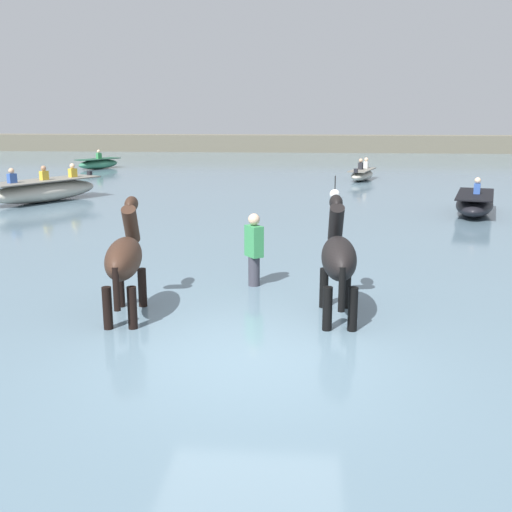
# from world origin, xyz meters

# --- Properties ---
(ground_plane) EXTENTS (120.00, 120.00, 0.00)m
(ground_plane) POSITION_xyz_m (0.00, 0.00, 0.00)
(ground_plane) COLOR #756B56
(water_surface) EXTENTS (90.00, 90.00, 0.36)m
(water_surface) POSITION_xyz_m (0.00, 10.00, 0.18)
(water_surface) COLOR slate
(water_surface) RESTS_ON ground
(horse_lead_black) EXTENTS (0.53, 1.89, 2.06)m
(horse_lead_black) POSITION_xyz_m (1.16, 1.53, 1.22)
(horse_lead_black) COLOR black
(horse_lead_black) RESTS_ON ground
(horse_trailing_dark_bay) EXTENTS (0.67, 1.87, 2.03)m
(horse_trailing_dark_bay) POSITION_xyz_m (-1.94, 1.32, 1.20)
(horse_trailing_dark_bay) COLOR #382319
(horse_trailing_dark_bay) RESTS_ON ground
(boat_mid_outer) EXTENTS (2.06, 2.69, 1.02)m
(boat_mid_outer) POSITION_xyz_m (-10.61, 24.82, 0.64)
(boat_mid_outer) COLOR #337556
(boat_mid_outer) RESTS_ON water_surface
(boat_near_starboard) EXTENTS (1.54, 2.68, 0.96)m
(boat_near_starboard) POSITION_xyz_m (3.11, 20.33, 0.62)
(boat_near_starboard) COLOR #B2AD9E
(boat_near_starboard) RESTS_ON water_surface
(boat_near_port) EXTENTS (3.14, 4.21, 1.22)m
(boat_near_port) POSITION_xyz_m (-8.22, 12.64, 0.73)
(boat_near_port) COLOR #B2AD9E
(boat_near_port) RESTS_ON water_surface
(boat_mid_channel) EXTENTS (1.89, 3.29, 1.10)m
(boat_mid_channel) POSITION_xyz_m (5.63, 11.17, 0.67)
(boat_mid_channel) COLOR black
(boat_mid_channel) RESTS_ON water_surface
(person_wading_close) EXTENTS (0.35, 0.38, 1.63)m
(person_wading_close) POSITION_xyz_m (-0.21, 3.06, 0.87)
(person_wading_close) COLOR #383842
(person_wading_close) RESTS_ON ground
(channel_buoy) EXTENTS (0.36, 0.36, 0.83)m
(channel_buoy) POSITION_xyz_m (1.63, 13.99, 0.54)
(channel_buoy) COLOR silver
(channel_buoy) RESTS_ON water_surface
(far_shoreline) EXTENTS (80.00, 2.40, 1.65)m
(far_shoreline) POSITION_xyz_m (0.00, 40.47, 0.82)
(far_shoreline) COLOR #605B4C
(far_shoreline) RESTS_ON ground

